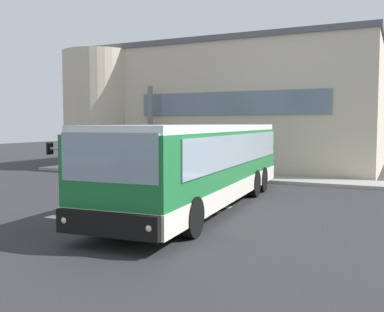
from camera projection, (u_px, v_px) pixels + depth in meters
ground_plane at (156, 190)px, 18.42m from camera, size 80.00×90.00×0.02m
bay_paint_stripes at (144, 212)px, 13.78m from camera, size 4.40×3.96×0.01m
terminal_building at (235, 109)px, 28.81m from camera, size 18.15×13.80×7.38m
boarding_curb at (203, 176)px, 22.74m from camera, size 20.35×2.00×0.15m
entry_support_column at (150, 128)px, 24.58m from camera, size 0.28×0.28×4.65m
bus_main_foreground at (201, 166)px, 14.58m from camera, size 3.38×11.77×2.70m
passenger_near_column at (159, 154)px, 23.93m from camera, size 0.56×0.46×1.68m
passenger_by_doorway at (174, 155)px, 23.66m from camera, size 0.41×0.48×1.68m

